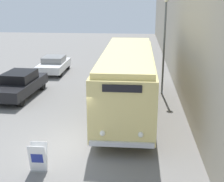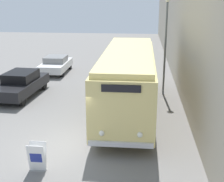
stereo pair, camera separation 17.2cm
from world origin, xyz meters
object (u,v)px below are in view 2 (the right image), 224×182
(sign_board, at_px, (37,157))
(streetlamp, at_px, (166,32))
(vintage_bus, at_px, (128,78))
(parked_car_near, at_px, (21,84))
(parked_car_mid, at_px, (56,64))

(sign_board, relative_size, streetlamp, 0.18)
(vintage_bus, height_order, streetlamp, streetlamp)
(streetlamp, bearing_deg, vintage_bus, -122.81)
(sign_board, height_order, streetlamp, streetlamp)
(vintage_bus, xyz_separation_m, streetlamp, (2.14, 3.31, 2.09))
(streetlamp, bearing_deg, parked_car_near, -171.32)
(streetlamp, bearing_deg, parked_car_mid, 149.78)
(sign_board, bearing_deg, vintage_bus, 65.35)
(sign_board, xyz_separation_m, parked_car_near, (-3.85, 8.38, 0.28))
(vintage_bus, distance_m, streetlamp, 4.46)
(vintage_bus, distance_m, parked_car_near, 7.16)
(sign_board, bearing_deg, streetlamp, 62.43)
(vintage_bus, xyz_separation_m, sign_board, (-2.95, -6.44, -1.37))
(parked_car_near, bearing_deg, parked_car_mid, 89.46)
(sign_board, xyz_separation_m, streetlamp, (5.09, 9.75, 3.46))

